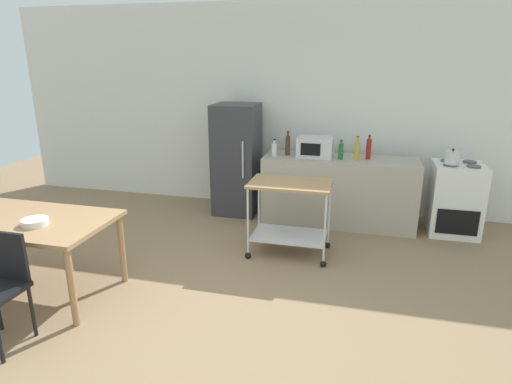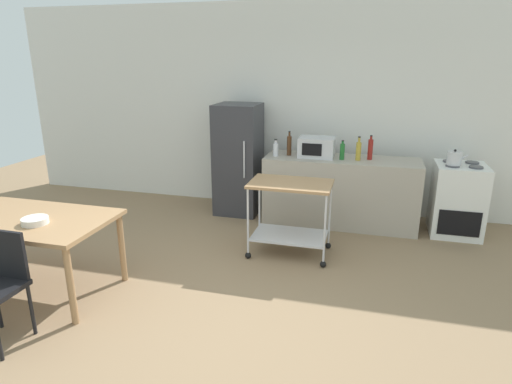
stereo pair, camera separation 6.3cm
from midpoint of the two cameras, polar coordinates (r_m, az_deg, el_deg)
name	(u,v)px [view 2 (the right image)]	position (r m, az deg, el deg)	size (l,w,h in m)	color
ground_plane	(207,319)	(3.95, -5.93, -16.19)	(12.00, 12.00, 0.00)	#8C7051
back_wall	(285,108)	(6.42, 4.04, 10.85)	(8.40, 0.12, 2.90)	silver
kitchen_counter	(340,191)	(5.92, 11.25, 0.09)	(2.00, 0.64, 0.90)	#A89E8E
dining_table	(30,226)	(4.56, -27.08, -3.94)	(1.50, 0.90, 0.75)	#A37A51
stove_oven	(457,200)	(6.04, 25.10, -0.92)	(0.60, 0.61, 0.92)	white
refrigerator	(238,159)	(6.19, -2.02, 4.28)	(0.60, 0.63, 1.55)	#333338
kitchen_cart	(290,206)	(4.88, 4.86, -1.87)	(0.91, 0.57, 0.85)	#A37A51
bottle_hot_sauce	(276,149)	(5.82, 2.90, 5.60)	(0.07, 0.07, 0.23)	silver
bottle_wine	(289,145)	(5.87, 4.67, 6.12)	(0.06, 0.06, 0.32)	#4C2D19
microwave	(317,147)	(5.81, 8.24, 5.82)	(0.46, 0.35, 0.26)	silver
bottle_soy_sauce	(342,151)	(5.71, 11.52, 5.23)	(0.06, 0.06, 0.25)	#1E6628
bottle_vinegar	(358,151)	(5.72, 13.56, 5.28)	(0.06, 0.06, 0.31)	gold
bottle_soda	(370,149)	(5.80, 15.02, 5.45)	(0.06, 0.06, 0.31)	maroon
fruit_bowl	(35,221)	(4.33, -26.55, -3.39)	(0.23, 0.23, 0.06)	white
kettle	(454,158)	(5.79, 24.79, 4.04)	(0.24, 0.17, 0.19)	silver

